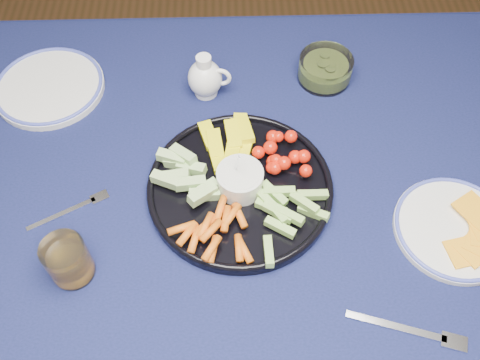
{
  "coord_description": "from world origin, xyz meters",
  "views": [
    {
      "loc": [
        0.08,
        -0.5,
        1.58
      ],
      "look_at": [
        0.1,
        0.04,
        0.78
      ],
      "focal_mm": 40.0,
      "sensor_mm": 36.0,
      "label": 1
    }
  ],
  "objects_px": {
    "cheese_plate": "(455,228)",
    "side_plate_extra": "(49,87)",
    "creamer_pitcher": "(206,78)",
    "crudite_platter": "(239,186)",
    "pickle_bowl": "(325,70)",
    "juice_tumbler": "(69,262)",
    "dining_table": "(190,233)"
  },
  "relations": [
    {
      "from": "crudite_platter",
      "to": "pickle_bowl",
      "type": "height_order",
      "value": "crudite_platter"
    },
    {
      "from": "dining_table",
      "to": "cheese_plate",
      "type": "height_order",
      "value": "cheese_plate"
    },
    {
      "from": "cheese_plate",
      "to": "side_plate_extra",
      "type": "distance_m",
      "value": 0.85
    },
    {
      "from": "pickle_bowl",
      "to": "cheese_plate",
      "type": "bearing_deg",
      "value": -64.09
    },
    {
      "from": "creamer_pitcher",
      "to": "juice_tumbler",
      "type": "xyz_separation_m",
      "value": [
        -0.22,
        -0.41,
        -0.01
      ]
    },
    {
      "from": "pickle_bowl",
      "to": "cheese_plate",
      "type": "distance_m",
      "value": 0.42
    },
    {
      "from": "creamer_pitcher",
      "to": "side_plate_extra",
      "type": "distance_m",
      "value": 0.33
    },
    {
      "from": "dining_table",
      "to": "side_plate_extra",
      "type": "height_order",
      "value": "side_plate_extra"
    },
    {
      "from": "crudite_platter",
      "to": "pickle_bowl",
      "type": "relative_size",
      "value": 2.99
    },
    {
      "from": "dining_table",
      "to": "juice_tumbler",
      "type": "height_order",
      "value": "juice_tumbler"
    },
    {
      "from": "crudite_platter",
      "to": "side_plate_extra",
      "type": "height_order",
      "value": "crudite_platter"
    },
    {
      "from": "creamer_pitcher",
      "to": "cheese_plate",
      "type": "height_order",
      "value": "creamer_pitcher"
    },
    {
      "from": "dining_table",
      "to": "creamer_pitcher",
      "type": "relative_size",
      "value": 16.86
    },
    {
      "from": "cheese_plate",
      "to": "juice_tumbler",
      "type": "relative_size",
      "value": 2.49
    },
    {
      "from": "pickle_bowl",
      "to": "cheese_plate",
      "type": "height_order",
      "value": "pickle_bowl"
    },
    {
      "from": "pickle_bowl",
      "to": "juice_tumbler",
      "type": "distance_m",
      "value": 0.65
    },
    {
      "from": "crudite_platter",
      "to": "juice_tumbler",
      "type": "relative_size",
      "value": 4.02
    },
    {
      "from": "crudite_platter",
      "to": "cheese_plate",
      "type": "height_order",
      "value": "crudite_platter"
    },
    {
      "from": "dining_table",
      "to": "juice_tumbler",
      "type": "xyz_separation_m",
      "value": [
        -0.19,
        -0.12,
        0.12
      ]
    },
    {
      "from": "pickle_bowl",
      "to": "juice_tumbler",
      "type": "height_order",
      "value": "juice_tumbler"
    },
    {
      "from": "creamer_pitcher",
      "to": "cheese_plate",
      "type": "bearing_deg",
      "value": -38.25
    },
    {
      "from": "crudite_platter",
      "to": "juice_tumbler",
      "type": "distance_m",
      "value": 0.32
    },
    {
      "from": "cheese_plate",
      "to": "crudite_platter",
      "type": "bearing_deg",
      "value": 166.14
    },
    {
      "from": "creamer_pitcher",
      "to": "side_plate_extra",
      "type": "height_order",
      "value": "creamer_pitcher"
    },
    {
      "from": "juice_tumbler",
      "to": "cheese_plate",
      "type": "bearing_deg",
      "value": 5.16
    },
    {
      "from": "crudite_platter",
      "to": "cheese_plate",
      "type": "bearing_deg",
      "value": -13.86
    },
    {
      "from": "crudite_platter",
      "to": "pickle_bowl",
      "type": "distance_m",
      "value": 0.35
    },
    {
      "from": "side_plate_extra",
      "to": "pickle_bowl",
      "type": "bearing_deg",
      "value": 1.86
    },
    {
      "from": "side_plate_extra",
      "to": "dining_table",
      "type": "bearing_deg",
      "value": -45.78
    },
    {
      "from": "juice_tumbler",
      "to": "dining_table",
      "type": "bearing_deg",
      "value": 32.04
    },
    {
      "from": "cheese_plate",
      "to": "side_plate_extra",
      "type": "height_order",
      "value": "cheese_plate"
    },
    {
      "from": "dining_table",
      "to": "pickle_bowl",
      "type": "height_order",
      "value": "pickle_bowl"
    }
  ]
}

